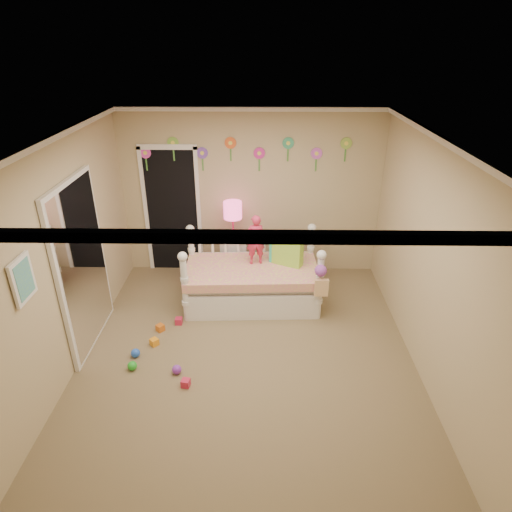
{
  "coord_description": "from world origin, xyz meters",
  "views": [
    {
      "loc": [
        0.18,
        -4.31,
        3.51
      ],
      "look_at": [
        0.1,
        0.6,
        1.05
      ],
      "focal_mm": 31.04,
      "sensor_mm": 36.0,
      "label": 1
    }
  ],
  "objects_px": {
    "child": "(255,240)",
    "nightstand": "(234,259)",
    "daybed": "(252,270)",
    "table_lamp": "(233,215)"
  },
  "relations": [
    {
      "from": "child",
      "to": "nightstand",
      "type": "bearing_deg",
      "value": -70.95
    },
    {
      "from": "daybed",
      "to": "nightstand",
      "type": "xyz_separation_m",
      "value": [
        -0.3,
        0.72,
        -0.18
      ]
    },
    {
      "from": "child",
      "to": "table_lamp",
      "type": "xyz_separation_m",
      "value": [
        -0.35,
        0.61,
        0.14
      ]
    },
    {
      "from": "daybed",
      "to": "nightstand",
      "type": "distance_m",
      "value": 0.8
    },
    {
      "from": "nightstand",
      "to": "table_lamp",
      "type": "relative_size",
      "value": 1.1
    },
    {
      "from": "daybed",
      "to": "table_lamp",
      "type": "relative_size",
      "value": 3.11
    },
    {
      "from": "child",
      "to": "table_lamp",
      "type": "height_order",
      "value": "child"
    },
    {
      "from": "daybed",
      "to": "table_lamp",
      "type": "bearing_deg",
      "value": 110.47
    },
    {
      "from": "table_lamp",
      "to": "nightstand",
      "type": "bearing_deg",
      "value": -90.0
    },
    {
      "from": "child",
      "to": "nightstand",
      "type": "height_order",
      "value": "child"
    }
  ]
}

